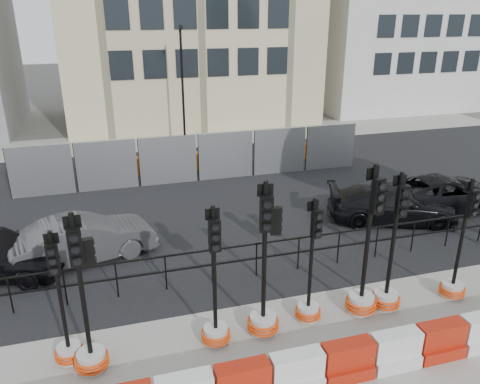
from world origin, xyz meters
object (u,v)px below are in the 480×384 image
object	(u,v)px
traffic_signal_a	(67,336)
car_c	(392,204)
traffic_signal_d	(264,300)
traffic_signal_h	(455,274)

from	to	relation	value
traffic_signal_a	car_c	bearing A→B (deg)	23.65
traffic_signal_d	car_c	xyz separation A→B (m)	(6.04, 4.35, -0.23)
traffic_signal_h	traffic_signal_d	bearing A→B (deg)	171.53
traffic_signal_d	traffic_signal_h	size ratio (longest dim) A/B	1.15
traffic_signal_a	traffic_signal_h	bearing A→B (deg)	0.04
traffic_signal_d	car_c	world-z (taller)	traffic_signal_d
traffic_signal_d	car_c	size ratio (longest dim) A/B	0.78
traffic_signal_a	car_c	world-z (taller)	traffic_signal_a
traffic_signal_h	car_c	bearing A→B (deg)	67.48
traffic_signal_d	traffic_signal_h	world-z (taller)	traffic_signal_d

